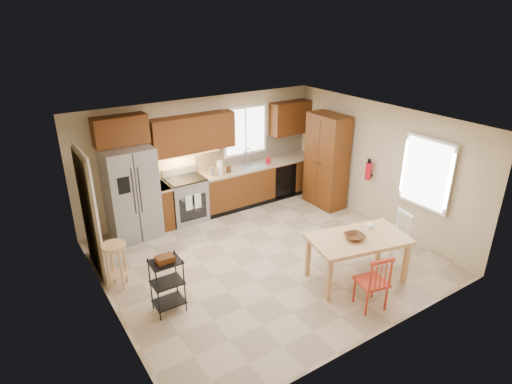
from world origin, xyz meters
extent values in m
plane|color=tan|center=(0.00, 0.00, 0.00)|extent=(5.50, 5.50, 0.00)
cube|color=silver|center=(0.00, 0.00, 2.50)|extent=(5.50, 5.00, 0.02)
cube|color=#CCB793|center=(0.00, 2.50, 1.25)|extent=(5.50, 0.02, 2.50)
cube|color=#CCB793|center=(0.00, -2.50, 1.25)|extent=(5.50, 0.02, 2.50)
cube|color=#CCB793|center=(-2.75, 0.00, 1.25)|extent=(0.02, 5.00, 2.50)
cube|color=#CCB793|center=(2.75, 0.00, 1.25)|extent=(0.02, 5.00, 2.50)
cube|color=gray|center=(-1.70, 2.12, 0.91)|extent=(0.92, 0.75, 1.82)
cube|color=gray|center=(-0.55, 2.19, 0.46)|extent=(0.76, 0.63, 0.92)
cube|color=#5A3210|center=(-1.10, 2.20, 0.45)|extent=(0.30, 0.60, 0.90)
cube|color=#5A3210|center=(1.29, 2.20, 0.45)|extent=(2.92, 0.60, 0.90)
cube|color=black|center=(1.85, 1.91, 0.45)|extent=(0.60, 0.02, 0.78)
cube|color=beige|center=(1.29, 2.48, 1.18)|extent=(2.92, 0.03, 0.55)
cube|color=#52230D|center=(-1.70, 2.33, 2.10)|extent=(1.00, 0.35, 0.55)
cube|color=#52230D|center=(-0.25, 2.33, 1.83)|extent=(1.80, 0.35, 0.75)
cube|color=#52230D|center=(2.25, 2.33, 1.83)|extent=(1.00, 0.35, 0.75)
cube|color=white|center=(1.10, 2.48, 1.65)|extent=(1.12, 0.04, 1.12)
cube|color=gray|center=(1.10, 2.20, 0.86)|extent=(0.62, 0.46, 0.16)
cube|color=#FFBF66|center=(-0.55, 2.30, 1.43)|extent=(1.60, 0.30, 0.01)
imported|color=red|center=(1.48, 2.10, 1.00)|extent=(0.09, 0.09, 0.19)
cylinder|color=white|center=(0.25, 2.15, 1.04)|extent=(0.12, 0.12, 0.28)
cylinder|color=gray|center=(0.05, 2.15, 0.99)|extent=(0.11, 0.11, 0.18)
cylinder|color=#512915|center=(0.45, 2.12, 0.97)|extent=(0.10, 0.10, 0.14)
cube|color=#5A3210|center=(2.43, 1.20, 1.05)|extent=(0.50, 0.95, 2.10)
cylinder|color=red|center=(2.63, 0.15, 1.10)|extent=(0.12, 0.12, 0.36)
cube|color=white|center=(2.68, -1.15, 1.45)|extent=(0.04, 1.02, 1.32)
cube|color=#8C7A59|center=(-2.67, 1.30, 1.05)|extent=(0.04, 0.95, 2.10)
imported|color=#512915|center=(0.79, -1.34, 0.78)|extent=(0.38, 0.38, 0.08)
cylinder|color=white|center=(1.23, -1.24, 0.81)|extent=(0.14, 0.14, 0.14)
camera|label=1|loc=(-3.80, -5.49, 4.18)|focal=30.00mm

